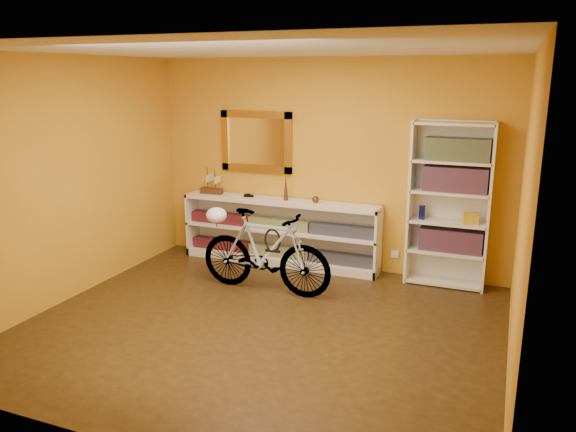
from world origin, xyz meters
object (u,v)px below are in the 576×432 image
at_px(bicycle, 265,252).
at_px(helmet, 216,215).
at_px(console_unit, 280,232).
at_px(bookcase, 449,205).

xyz_separation_m(bicycle, helmet, (-0.61, 0.02, 0.36)).
distance_m(console_unit, helmet, 1.10).
bearing_deg(bookcase, console_unit, -179.31).
bearing_deg(console_unit, bookcase, 0.69).
relative_size(bookcase, helmet, 7.89).
xyz_separation_m(console_unit, helmet, (-0.39, -0.94, 0.40)).
height_order(console_unit, helmet, helmet).
xyz_separation_m(console_unit, bookcase, (2.07, 0.03, 0.52)).
height_order(bookcase, helmet, bookcase).
bearing_deg(bookcase, bicycle, -152.06).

